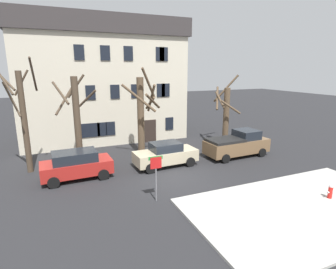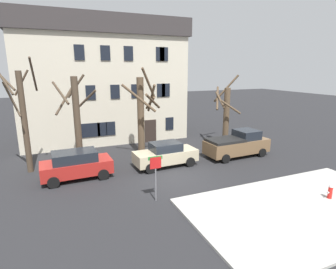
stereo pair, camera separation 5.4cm
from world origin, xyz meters
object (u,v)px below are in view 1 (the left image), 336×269
at_px(car_red_wagon, 76,165).
at_px(bicycle_leaning, 72,157).
at_px(pickup_truck_brown, 237,144).
at_px(tree_bare_end, 226,113).
at_px(tree_bare_near, 23,116).
at_px(car_beige_sedan, 166,154).
at_px(fire_hydrant, 330,191).
at_px(street_sign_pole, 156,170).
at_px(tree_bare_mid, 76,118).
at_px(tree_bare_far, 142,113).
at_px(building_main, 103,80).

relative_size(car_red_wagon, bicycle_leaning, 2.51).
bearing_deg(pickup_truck_brown, tree_bare_end, 70.73).
relative_size(tree_bare_near, car_beige_sedan, 1.65).
bearing_deg(car_beige_sedan, fire_hydrant, -53.76).
distance_m(street_sign_pole, bicycle_leaning, 9.03).
xyz_separation_m(tree_bare_mid, tree_bare_far, (4.96, 0.72, -0.02)).
height_order(tree_bare_end, car_red_wagon, tree_bare_end).
bearing_deg(car_red_wagon, bicycle_leaning, 91.08).
bearing_deg(fire_hydrant, tree_bare_end, 83.65).
height_order(tree_bare_mid, tree_bare_end, tree_bare_mid).
bearing_deg(car_beige_sedan, building_main, 103.59).
distance_m(building_main, pickup_truck_brown, 13.90).
distance_m(tree_bare_mid, street_sign_pole, 7.99).
relative_size(tree_bare_near, bicycle_leaning, 4.34).
bearing_deg(tree_bare_far, tree_bare_near, -174.80).
distance_m(tree_bare_far, tree_bare_end, 7.91).
distance_m(tree_bare_mid, car_beige_sedan, 6.64).
height_order(car_red_wagon, pickup_truck_brown, pickup_truck_brown).
xyz_separation_m(building_main, street_sign_pole, (-0.07, -14.56, -3.95)).
height_order(tree_bare_end, fire_hydrant, tree_bare_end).
xyz_separation_m(tree_bare_mid, car_red_wagon, (-0.40, -2.40, -2.49)).
bearing_deg(car_beige_sedan, tree_bare_mid, 156.02).
relative_size(tree_bare_near, street_sign_pole, 3.05).
relative_size(tree_bare_far, fire_hydrant, 9.13).
distance_m(tree_bare_far, bicycle_leaning, 6.22).
distance_m(building_main, tree_bare_far, 7.27).
xyz_separation_m(tree_bare_far, car_red_wagon, (-5.36, -3.12, -2.47)).
bearing_deg(building_main, street_sign_pole, -90.29).
height_order(car_beige_sedan, pickup_truck_brown, pickup_truck_brown).
xyz_separation_m(tree_bare_mid, street_sign_pole, (3.13, -7.16, -1.68)).
height_order(fire_hydrant, street_sign_pole, street_sign_pole).
height_order(building_main, bicycle_leaning, building_main).
relative_size(building_main, bicycle_leaning, 8.94).
bearing_deg(tree_bare_near, building_main, 49.02).
height_order(building_main, tree_bare_mid, building_main).
height_order(tree_bare_near, bicycle_leaning, tree_bare_near).
height_order(tree_bare_mid, street_sign_pole, tree_bare_mid).
xyz_separation_m(pickup_truck_brown, bicycle_leaning, (-12.10, 3.62, -0.62)).
xyz_separation_m(tree_bare_end, street_sign_pole, (-9.72, -8.04, -1.15)).
bearing_deg(bicycle_leaning, pickup_truck_brown, -16.67).
height_order(tree_bare_end, car_beige_sedan, tree_bare_end).
relative_size(building_main, tree_bare_far, 2.24).
xyz_separation_m(car_red_wagon, fire_hydrant, (11.97, -8.23, -0.41)).
distance_m(tree_bare_far, street_sign_pole, 8.26).
height_order(tree_bare_near, tree_bare_end, tree_bare_near).
relative_size(fire_hydrant, street_sign_pole, 0.31).
bearing_deg(street_sign_pole, tree_bare_near, 131.78).
relative_size(tree_bare_far, street_sign_pole, 2.80).
bearing_deg(pickup_truck_brown, car_beige_sedan, 178.84).
relative_size(tree_bare_near, tree_bare_end, 1.20).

